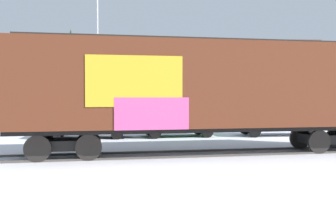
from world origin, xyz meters
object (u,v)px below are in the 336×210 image
Objects in this scene: freight_car at (205,87)px; parked_car_black at (88,122)px; parked_car_silver at (275,120)px; flagpole at (100,41)px; parked_car_green at (176,121)px.

parked_car_black is (-4.71, 6.75, -1.76)m from freight_car.
parked_car_silver is (5.74, 6.40, -1.71)m from freight_car.
flagpole reaches higher than parked_car_green.
parked_car_silver is at bearing 48.11° from freight_car.
parked_car_silver is (10.45, -0.35, 0.05)m from parked_car_black.
parked_car_black is at bearing 178.07° from parked_car_silver.
parked_car_silver is (9.84, -3.95, -4.77)m from flagpole.
parked_car_green is at bearing 176.71° from parked_car_silver.
parked_car_black is 10.46m from parked_car_silver.
parked_car_silver is at bearing -3.29° from parked_car_green.
freight_car is 11.54m from flagpole.
freight_car is at bearing -68.37° from flagpole.
flagpole reaches higher than parked_car_black.
freight_car is at bearing -55.10° from parked_car_black.
flagpole is (-4.10, 10.35, 3.06)m from freight_car.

